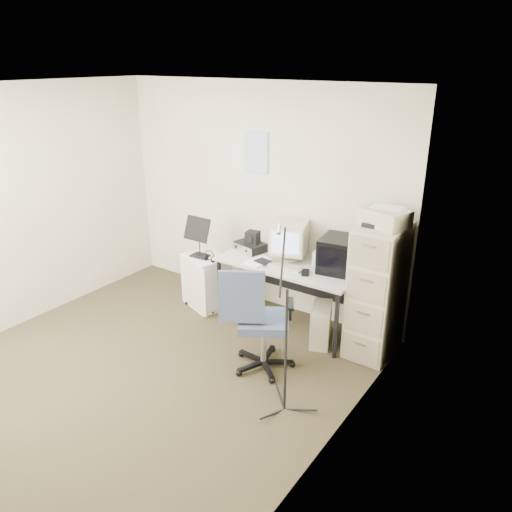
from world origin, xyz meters
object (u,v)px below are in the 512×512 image
Objects in this scene: office_chair at (264,320)px; filing_cabinet at (377,291)px; desk at (289,294)px; side_cart at (207,281)px.

filing_cabinet is at bearing 17.15° from office_chair.
desk is at bearing -178.19° from filing_cabinet.
filing_cabinet is 1.29× the size of office_chair.
side_cart is (-1.98, -0.16, -0.34)m from filing_cabinet.
office_chair is (-0.73, -0.85, -0.15)m from filing_cabinet.
side_cart is at bearing 119.18° from office_chair.
desk is 1.49× the size of office_chair.
filing_cabinet is 0.87× the size of desk.
office_chair is at bearing -74.86° from desk.
desk is 0.86m from office_chair.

